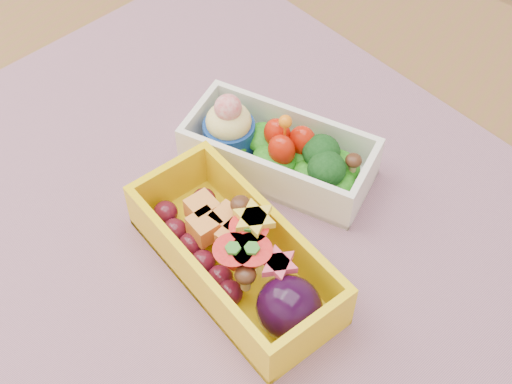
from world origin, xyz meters
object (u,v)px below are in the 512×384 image
Objects in this scene: bento_yellow at (238,256)px; table at (224,270)px; bento_white at (278,151)px; placemat at (245,221)px.

table is at bearing 155.85° from bento_yellow.
bento_white is 0.11m from bento_yellow.
table is 2.01× the size of placemat.
placemat is (0.03, 0.00, 0.10)m from table.
bento_white reaches higher than table.
bento_yellow is (0.03, -0.05, 0.03)m from placemat.
table is 0.10m from placemat.
bento_white is at bearing 74.80° from table.
bento_yellow reaches higher than placemat.
placemat reaches higher than table.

